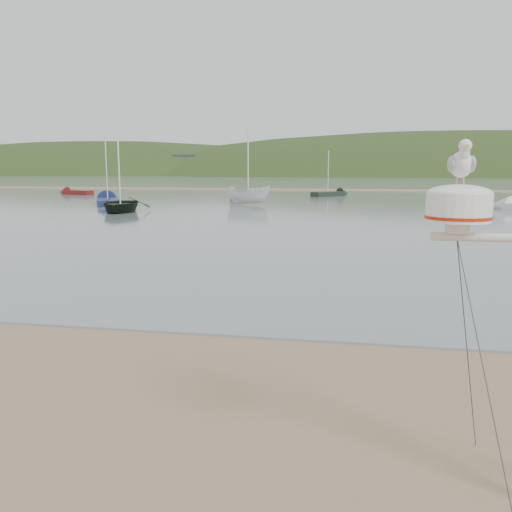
% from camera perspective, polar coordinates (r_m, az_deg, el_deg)
% --- Properties ---
extents(ground, '(560.00, 560.00, 0.00)m').
position_cam_1_polar(ground, '(7.14, -20.45, -17.18)').
color(ground, '#82664B').
rests_on(ground, ground).
extents(water, '(560.00, 256.00, 0.04)m').
position_cam_1_polar(water, '(137.50, 9.34, 7.88)').
color(water, slate).
rests_on(water, ground).
extents(sandbar, '(560.00, 7.00, 0.07)m').
position_cam_1_polar(sandbar, '(75.56, 8.12, 6.90)').
color(sandbar, '#82664B').
rests_on(sandbar, water).
extents(hill_ridge, '(620.00, 180.00, 80.00)m').
position_cam_1_polar(hill_ridge, '(241.97, 14.24, 3.60)').
color(hill_ridge, '#223415').
rests_on(hill_ridge, ground).
extents(far_cottages, '(294.40, 6.30, 8.00)m').
position_cam_1_polar(far_cottages, '(201.42, 10.70, 9.39)').
color(far_cottages, beige).
rests_on(far_cottages, ground).
extents(boat_dark, '(3.82, 1.87, 5.14)m').
position_cam_1_polar(boat_dark, '(39.24, -14.20, 8.28)').
color(boat_dark, black).
rests_on(boat_dark, water).
extents(boat_white, '(2.09, 2.07, 4.25)m').
position_cam_1_polar(boat_white, '(45.30, -0.83, 8.09)').
color(boat_white, silver).
rests_on(boat_white, water).
extents(sailboat_dark_mid, '(4.45, 4.74, 5.26)m').
position_cam_1_polar(sailboat_dark_mid, '(60.31, 8.37, 6.53)').
color(sailboat_dark_mid, black).
rests_on(sailboat_dark_mid, ground).
extents(sailboat_blue_near, '(4.83, 7.10, 7.06)m').
position_cam_1_polar(sailboat_blue_near, '(48.86, -15.40, 5.67)').
color(sailboat_blue_near, '#15204A').
rests_on(sailboat_blue_near, ground).
extents(dinghy_red_far, '(5.11, 2.73, 1.21)m').
position_cam_1_polar(dinghy_red_far, '(66.66, -18.87, 6.37)').
color(dinghy_red_far, '#521312').
rests_on(dinghy_red_far, ground).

